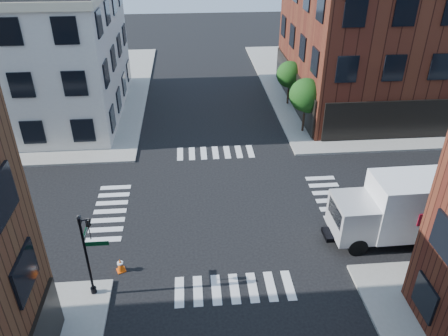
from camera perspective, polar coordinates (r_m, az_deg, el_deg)
name	(u,v)px	position (r m, az deg, el deg)	size (l,w,h in m)	color
ground	(223,206)	(27.56, -0.15, -4.97)	(120.00, 120.00, 0.00)	black
sidewalk_ne	(401,82)	(51.50, 22.13, 10.34)	(30.00, 30.00, 0.15)	gray
building_ne	(433,38)	(45.47, 25.65, 15.01)	(25.00, 16.00, 12.00)	#411710
tree_near	(307,97)	(36.02, 10.74, 9.14)	(2.69, 2.69, 4.49)	black
tree_far	(290,76)	(41.58, 8.65, 11.83)	(2.43, 2.43, 4.07)	black
signal_pole	(87,247)	(21.05, -17.43, -9.88)	(1.29, 1.24, 4.60)	black
box_truck	(413,208)	(26.06, 23.42, -4.80)	(8.68, 2.79, 3.90)	silver
traffic_cone	(120,265)	(23.50, -13.37, -12.22)	(0.56, 0.56, 0.80)	#EA520A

